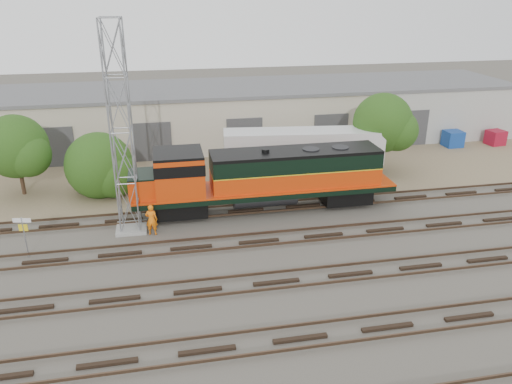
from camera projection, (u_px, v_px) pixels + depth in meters
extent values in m
plane|color=#47423A|center=(264.00, 255.00, 28.20)|extent=(140.00, 140.00, 0.00)
cube|color=#726047|center=(227.00, 167.00, 41.81)|extent=(80.00, 16.00, 0.02)
cube|color=black|center=(300.00, 339.00, 21.37)|extent=(80.00, 2.40, 0.14)
cube|color=#4C3828|center=(305.00, 347.00, 20.64)|extent=(80.00, 0.08, 0.14)
cube|color=#4C3828|center=(296.00, 325.00, 22.00)|extent=(80.00, 0.08, 0.14)
cube|color=black|center=(276.00, 282.00, 25.46)|extent=(80.00, 2.40, 0.14)
cube|color=#4C3828|center=(280.00, 288.00, 24.72)|extent=(80.00, 0.08, 0.14)
cube|color=#4C3828|center=(273.00, 272.00, 26.08)|extent=(80.00, 0.08, 0.14)
cube|color=black|center=(259.00, 241.00, 29.54)|extent=(80.00, 2.40, 0.14)
cube|color=#4C3828|center=(262.00, 245.00, 28.81)|extent=(80.00, 0.08, 0.14)
cube|color=#4C3828|center=(257.00, 234.00, 30.17)|extent=(80.00, 0.08, 0.14)
cube|color=black|center=(246.00, 210.00, 33.62)|extent=(80.00, 2.40, 0.14)
cube|color=#4C3828|center=(248.00, 213.00, 32.89)|extent=(80.00, 0.08, 0.14)
cube|color=#4C3828|center=(244.00, 204.00, 34.25)|extent=(80.00, 0.08, 0.14)
cube|color=#B7AD98|center=(215.00, 116.00, 48.12)|extent=(58.00, 10.00, 5.00)
cube|color=#59595B|center=(214.00, 88.00, 47.11)|extent=(58.40, 10.40, 0.30)
cube|color=#999993|center=(451.00, 118.00, 47.44)|extent=(14.00, 0.10, 5.00)
cube|color=#333335|center=(55.00, 147.00, 41.36)|extent=(3.20, 0.12, 3.40)
cube|color=#333335|center=(153.00, 142.00, 42.78)|extent=(3.20, 0.12, 3.40)
cube|color=#333335|center=(245.00, 137.00, 44.19)|extent=(3.20, 0.12, 3.40)
cube|color=#333335|center=(331.00, 132.00, 45.61)|extent=(3.20, 0.12, 3.40)
cube|color=#333335|center=(412.00, 128.00, 47.02)|extent=(3.20, 0.12, 3.40)
cube|color=black|center=(181.00, 206.00, 32.59)|extent=(3.27, 2.45, 1.02)
cube|color=black|center=(344.00, 193.00, 34.58)|extent=(3.27, 2.45, 1.02)
cube|color=black|center=(265.00, 190.00, 33.32)|extent=(17.38, 3.07, 0.36)
cylinder|color=black|center=(265.00, 198.00, 33.56)|extent=(4.29, 1.12, 1.12)
cube|color=#C03309|center=(295.00, 177.00, 33.38)|extent=(11.24, 2.66, 1.23)
cube|color=black|center=(296.00, 161.00, 32.95)|extent=(11.24, 2.66, 1.02)
cube|color=black|center=(296.00, 152.00, 32.72)|extent=(11.24, 2.66, 0.20)
cube|color=#C03309|center=(179.00, 174.00, 31.75)|extent=(3.07, 3.07, 2.66)
cube|color=black|center=(178.00, 153.00, 31.21)|extent=(3.07, 3.07, 0.16)
cube|color=#C03309|center=(142.00, 186.00, 31.57)|extent=(1.64, 2.45, 1.43)
cube|color=gray|center=(132.00, 228.00, 31.09)|extent=(1.85, 1.85, 0.20)
cylinder|color=gray|center=(112.00, 128.00, 29.11)|extent=(0.09, 0.09, 12.35)
cylinder|color=gray|center=(132.00, 127.00, 29.31)|extent=(0.09, 0.09, 12.35)
cylinder|color=gray|center=(110.00, 134.00, 28.08)|extent=(0.09, 0.09, 12.35)
cylinder|color=gray|center=(131.00, 133.00, 28.28)|extent=(0.09, 0.09, 12.35)
cylinder|color=gray|center=(25.00, 237.00, 27.54)|extent=(0.08, 0.08, 2.43)
cube|color=white|center=(22.00, 220.00, 27.14)|extent=(0.98, 0.24, 0.24)
cube|color=yellow|center=(23.00, 228.00, 27.31)|extent=(0.50, 0.14, 0.39)
imported|color=orange|center=(151.00, 220.00, 30.18)|extent=(0.79, 0.58, 1.97)
cube|color=silver|center=(303.00, 146.00, 38.88)|extent=(12.54, 3.89, 2.56)
cube|color=black|center=(362.00, 169.00, 40.00)|extent=(2.54, 2.62, 0.95)
cube|color=black|center=(243.00, 175.00, 38.39)|extent=(0.14, 0.14, 1.23)
cube|color=black|center=(242.00, 167.00, 40.14)|extent=(0.14, 0.14, 1.23)
cube|color=navy|center=(453.00, 139.00, 47.08)|extent=(1.63, 1.53, 1.50)
cube|color=maroon|center=(495.00, 138.00, 47.63)|extent=(1.69, 1.61, 1.40)
cylinder|color=#382619|center=(22.00, 181.00, 36.06)|extent=(0.28, 0.28, 2.06)
sphere|color=#1E4313|center=(16.00, 146.00, 35.07)|extent=(4.50, 4.50, 4.50)
sphere|color=#1E4313|center=(28.00, 155.00, 34.78)|extent=(3.15, 3.15, 3.15)
cylinder|color=#382619|center=(102.00, 190.00, 36.57)|extent=(0.33, 0.33, 0.44)
sphere|color=#1E4313|center=(99.00, 166.00, 35.85)|extent=(4.84, 4.84, 4.84)
sphere|color=#1E4313|center=(113.00, 174.00, 35.54)|extent=(3.38, 3.38, 3.38)
cylinder|color=#382619|center=(379.00, 157.00, 40.73)|extent=(0.27, 0.27, 2.37)
sphere|color=#1E4313|center=(383.00, 123.00, 39.65)|extent=(4.73, 4.73, 4.73)
sphere|color=#1E4313|center=(397.00, 130.00, 39.35)|extent=(3.31, 3.31, 3.31)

